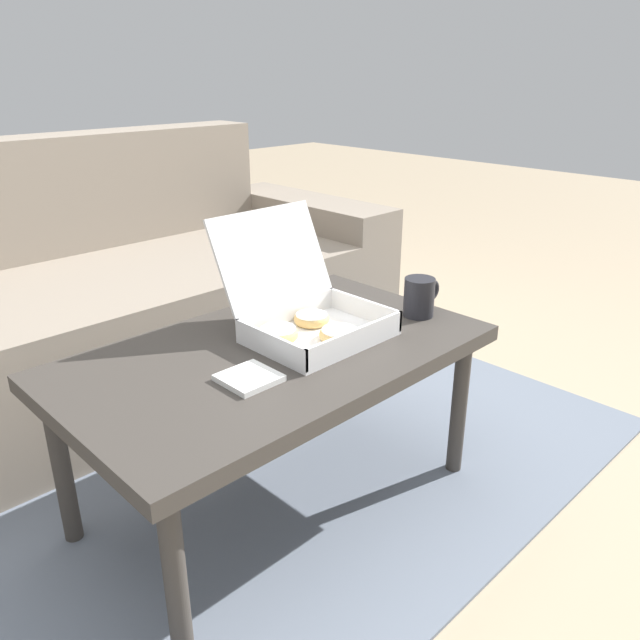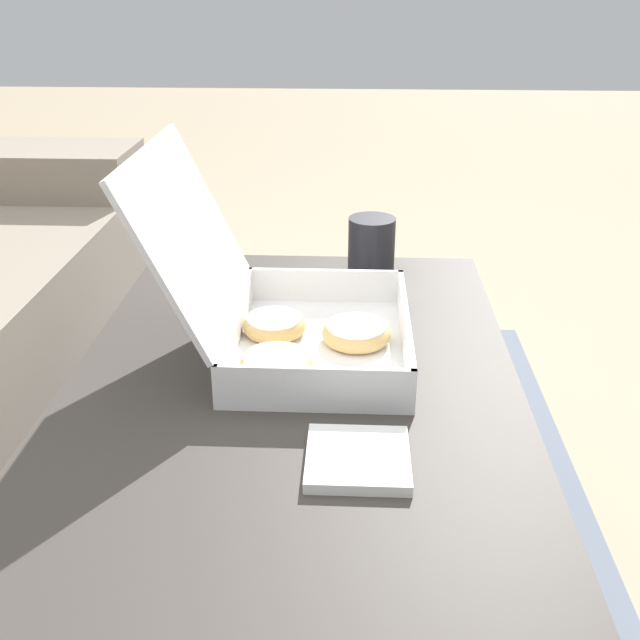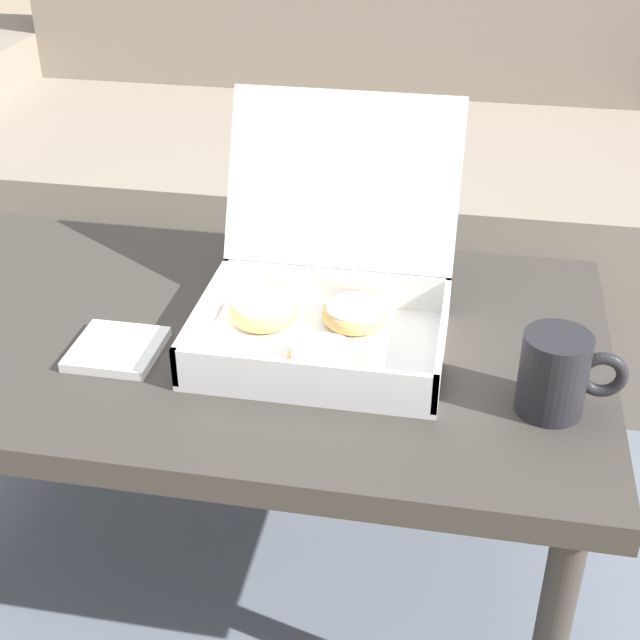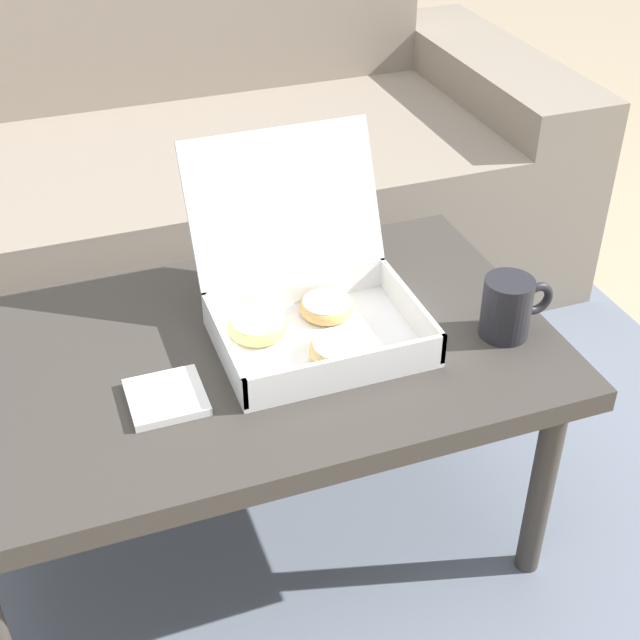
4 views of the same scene
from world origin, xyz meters
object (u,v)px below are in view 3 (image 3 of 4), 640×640
object	(u,v)px
couch	(343,182)
coffee_table	(240,357)
pastry_box	(322,297)
coffee_mug	(557,374)

from	to	relation	value
couch	coffee_table	xyz separation A→B (m)	(0.00, -0.96, 0.12)
pastry_box	coffee_mug	xyz separation A→B (m)	(0.32, -0.13, -0.00)
couch	pastry_box	distance (m)	0.97
coffee_table	pastry_box	bearing A→B (deg)	7.86
coffee_mug	couch	bearing A→B (deg)	112.08
pastry_box	coffee_mug	size ratio (longest dim) A/B	2.81
couch	coffee_table	world-z (taller)	couch
pastry_box	coffee_mug	world-z (taller)	pastry_box
coffee_mug	coffee_table	bearing A→B (deg)	165.57
coffee_table	coffee_mug	bearing A→B (deg)	-14.43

